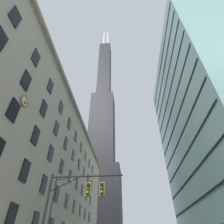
% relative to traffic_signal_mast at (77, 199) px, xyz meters
% --- Properties ---
extents(station_building, '(15.30, 60.95, 26.83)m').
position_rel_traffic_signal_mast_xyz_m(station_building, '(-13.98, 18.95, 8.56)').
color(station_building, '#B2A88E').
rests_on(station_building, ground).
extents(dark_skyscraper, '(22.73, 22.73, 188.78)m').
position_rel_traffic_signal_mast_xyz_m(dark_skyscraper, '(-11.58, 85.22, 48.91)').
color(dark_skyscraper, black).
rests_on(dark_skyscraper, ground).
extents(glass_office_midrise, '(18.00, 35.61, 47.46)m').
position_rel_traffic_signal_mast_xyz_m(glass_office_midrise, '(24.28, 19.22, 18.89)').
color(glass_office_midrise, gray).
rests_on(glass_office_midrise, ground).
extents(traffic_signal_mast, '(6.32, 0.63, 6.72)m').
position_rel_traffic_signal_mast_xyz_m(traffic_signal_mast, '(0.00, 0.00, 0.00)').
color(traffic_signal_mast, black).
rests_on(traffic_signal_mast, sidewalk_left).
extents(street_lamppost, '(2.35, 0.32, 8.49)m').
position_rel_traffic_signal_mast_xyz_m(street_lamppost, '(-4.43, 6.69, 0.30)').
color(street_lamppost, '#47474C').
rests_on(street_lamppost, sidewalk_left).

